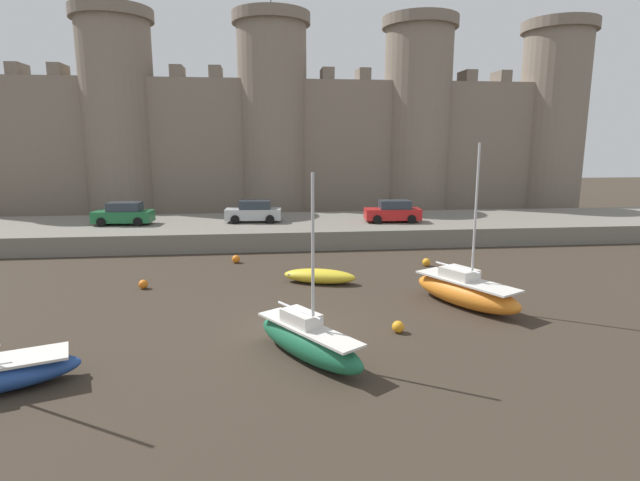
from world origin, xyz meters
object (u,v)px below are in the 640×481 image
(sailboat_near_channel_right, at_px, (308,341))
(mooring_buoy_mid_mud, at_px, (426,262))
(rowboat_foreground_right, at_px, (319,276))
(sailboat_midflat_left, at_px, (465,291))
(car_quay_west, at_px, (254,212))
(car_quay_centre_west, at_px, (393,212))
(mooring_buoy_near_shore, at_px, (236,259))
(car_quay_centre_east, at_px, (124,214))
(mooring_buoy_off_centre, at_px, (398,327))
(mooring_buoy_near_channel, at_px, (143,284))

(sailboat_near_channel_right, relative_size, mooring_buoy_mid_mud, 13.16)
(sailboat_near_channel_right, relative_size, rowboat_foreground_right, 1.58)
(sailboat_near_channel_right, bearing_deg, rowboat_foreground_right, 81.22)
(mooring_buoy_mid_mud, bearing_deg, sailboat_midflat_left, -95.20)
(mooring_buoy_mid_mud, xyz_separation_m, car_quay_west, (-10.10, 9.81, 1.81))
(mooring_buoy_mid_mud, height_order, car_quay_centre_west, car_quay_centre_west)
(sailboat_midflat_left, distance_m, car_quay_centre_west, 15.98)
(mooring_buoy_near_shore, bearing_deg, car_quay_centre_east, 137.79)
(sailboat_near_channel_right, height_order, mooring_buoy_off_centre, sailboat_near_channel_right)
(sailboat_near_channel_right, xyz_separation_m, car_quay_centre_west, (8.21, 20.61, 1.39))
(car_quay_centre_east, bearing_deg, mooring_buoy_near_channel, -71.93)
(mooring_buoy_off_centre, bearing_deg, sailboat_near_channel_right, -151.05)
(mooring_buoy_near_shore, relative_size, car_quay_centre_west, 0.11)
(mooring_buoy_near_channel, xyz_separation_m, car_quay_centre_east, (-4.08, 12.51, 1.82))
(mooring_buoy_near_channel, bearing_deg, car_quay_west, 67.64)
(mooring_buoy_mid_mud, distance_m, mooring_buoy_off_centre, 10.91)
(sailboat_near_channel_right, height_order, mooring_buoy_near_channel, sailboat_near_channel_right)
(sailboat_near_channel_right, bearing_deg, car_quay_west, 95.51)
(mooring_buoy_off_centre, distance_m, car_quay_west, 20.67)
(sailboat_near_channel_right, distance_m, mooring_buoy_off_centre, 4.14)
(mooring_buoy_off_centre, relative_size, car_quay_west, 0.11)
(rowboat_foreground_right, height_order, car_quay_west, car_quay_west)
(mooring_buoy_near_channel, relative_size, car_quay_centre_east, 0.11)
(mooring_buoy_near_channel, relative_size, car_quay_centre_west, 0.11)
(sailboat_near_channel_right, bearing_deg, sailboat_midflat_left, 32.70)
(car_quay_west, bearing_deg, car_quay_centre_west, -6.45)
(sailboat_near_channel_right, height_order, mooring_buoy_mid_mud, sailboat_near_channel_right)
(sailboat_near_channel_right, bearing_deg, car_quay_centre_east, 117.86)
(mooring_buoy_near_shore, xyz_separation_m, car_quay_centre_east, (-8.33, 7.56, 1.81))
(rowboat_foreground_right, distance_m, mooring_buoy_off_centre, 7.43)
(mooring_buoy_near_shore, bearing_deg, car_quay_west, 82.81)
(sailboat_midflat_left, distance_m, mooring_buoy_mid_mud, 7.30)
(mooring_buoy_near_channel, height_order, car_quay_west, car_quay_west)
(rowboat_foreground_right, xyz_separation_m, mooring_buoy_near_shore, (-4.48, 4.93, -0.15))
(rowboat_foreground_right, height_order, car_quay_centre_east, car_quay_centre_east)
(sailboat_near_channel_right, xyz_separation_m, mooring_buoy_near_shore, (-3.08, 14.02, -0.42))
(sailboat_near_channel_right, distance_m, car_quay_west, 21.92)
(mooring_buoy_near_shore, xyz_separation_m, mooring_buoy_off_centre, (6.68, -12.03, -0.01))
(sailboat_near_channel_right, xyz_separation_m, mooring_buoy_mid_mud, (8.00, 11.97, -0.42))
(sailboat_near_channel_right, distance_m, mooring_buoy_mid_mud, 14.40)
(car_quay_centre_west, bearing_deg, mooring_buoy_near_channel, -143.40)
(mooring_buoy_near_channel, distance_m, car_quay_centre_west, 19.44)
(sailboat_midflat_left, height_order, mooring_buoy_mid_mud, sailboat_midflat_left)
(car_quay_west, bearing_deg, mooring_buoy_mid_mud, -44.16)
(mooring_buoy_near_channel, bearing_deg, mooring_buoy_near_shore, 49.38)
(car_quay_centre_west, distance_m, car_quay_west, 10.38)
(mooring_buoy_mid_mud, height_order, mooring_buoy_off_centre, mooring_buoy_mid_mud)
(car_quay_west, distance_m, car_quay_centre_east, 9.31)
(rowboat_foreground_right, height_order, mooring_buoy_off_centre, rowboat_foreground_right)
(rowboat_foreground_right, xyz_separation_m, mooring_buoy_near_channel, (-8.73, -0.02, -0.16))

